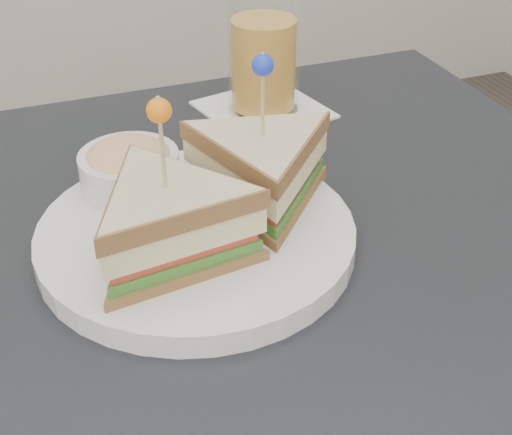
% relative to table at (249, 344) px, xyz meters
% --- Properties ---
extents(table, '(0.80, 0.80, 0.75)m').
position_rel_table_xyz_m(table, '(0.00, 0.00, 0.00)').
color(table, black).
rests_on(table, ground).
extents(plate_meal, '(0.36, 0.36, 0.16)m').
position_rel_table_xyz_m(plate_meal, '(-0.02, 0.06, 0.12)').
color(plate_meal, silver).
rests_on(plate_meal, table).
extents(drink_set, '(0.15, 0.15, 0.17)m').
position_rel_table_xyz_m(drink_set, '(0.13, 0.29, 0.15)').
color(drink_set, white).
rests_on(drink_set, table).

